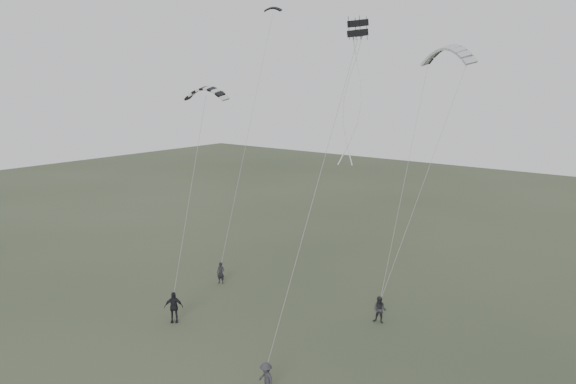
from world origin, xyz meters
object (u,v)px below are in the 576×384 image
Objects in this scene: flyer_left at (221,273)px; kite_striped at (206,88)px; flyer_center at (174,307)px; flyer_far at (266,379)px; kite_dark_small at (273,8)px; flyer_right at (380,310)px; kite_box at (358,28)px; kite_pale_large at (448,47)px.

kite_striped is (0.03, -0.97, 12.85)m from flyer_left.
flyer_center is 13.98m from kite_striped.
flyer_center reaches higher than flyer_far.
kite_dark_small is at bearing 146.80° from flyer_far.
flyer_far is (9.42, -2.66, -0.15)m from flyer_center.
kite_striped reaches higher than flyer_left.
flyer_center reaches higher than flyer_right.
kite_box is (0.77, -4.50, 15.71)m from flyer_right.
flyer_far is 23.72m from kite_pale_large.
kite_striped is at bearing -104.23° from kite_dark_small.
kite_pale_large is (12.11, 9.02, 15.44)m from flyer_left.
kite_pale_large reaches higher than flyer_left.
kite_box is at bearing 97.92° from flyer_far.
flyer_far is 16.73m from kite_box.
kite_dark_small reaches higher than kite_pale_large.
flyer_center is 2.51× the size of kite_box.
kite_pale_large reaches higher than flyer_center.
kite_pale_large reaches higher than flyer_far.
kite_box reaches higher than flyer_right.
flyer_right is 12.22m from flyer_center.
kite_dark_small is 18.19m from kite_box.
kite_box is at bearing -26.99° from flyer_center.
kite_pale_large is at bearing -17.30° from kite_dark_small.
flyer_right is at bearing -5.01° from kite_striped.
kite_striped is at bearing 164.04° from flyer_far.
kite_striped is at bearing -109.40° from flyer_left.
flyer_left is 20.59m from kite_box.
flyer_left is at bearing 76.92° from kite_striped.
flyer_far is at bearing -58.44° from flyer_center.
kite_striped reaches higher than flyer_center.
kite_dark_small reaches higher than kite_striped.
flyer_far is at bearing -91.74° from kite_box.
kite_striped is (1.38, -8.54, -5.90)m from kite_dark_small.
flyer_far is at bearing -58.40° from flyer_left.
flyer_center is 18.99m from kite_box.
flyer_left is 0.96× the size of flyer_right.
flyer_right is 1.02× the size of flyer_far.
flyer_right is at bearing 106.86° from flyer_far.
flyer_right is 23.92m from kite_dark_small.
kite_striped is 13.35m from kite_box.
kite_dark_small reaches higher than flyer_right.
flyer_far is 0.52× the size of kite_striped.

